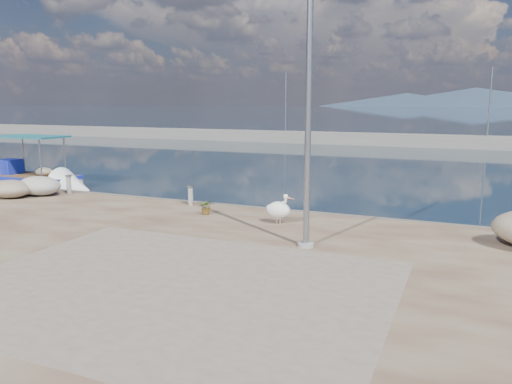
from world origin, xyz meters
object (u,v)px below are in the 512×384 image
Objects in this scene: lamp_post at (308,122)px; bollard_near at (191,194)px; boat_left at (33,183)px; pelican at (279,209)px.

lamp_post reaches higher than bollard_near.
boat_left reaches higher than pelican.
pelican is at bearing 126.91° from lamp_post.
lamp_post reaches higher than boat_left.
boat_left is at bearing 159.19° from lamp_post.
lamp_post is at bearing -32.11° from bollard_near.
bollard_near is (-4.08, 1.47, -0.06)m from pelican.
lamp_post reaches higher than pelican.
lamp_post is (1.55, -2.06, 2.84)m from pelican.
pelican is 3.84m from lamp_post.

